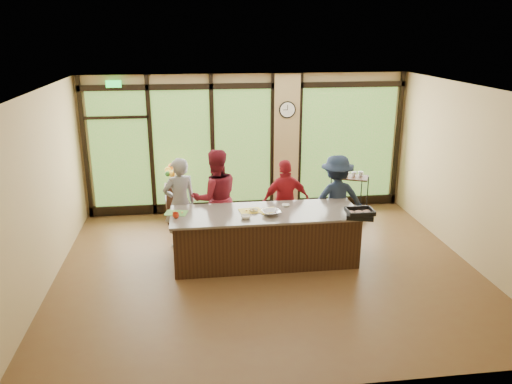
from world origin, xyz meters
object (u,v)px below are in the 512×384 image
object	(u,v)px
island_base	(265,238)
flower_stand	(176,203)
roasting_pan	(360,215)
bar_cart	(349,190)
cook_left	(180,203)
cook_right	(336,199)

from	to	relation	value
island_base	flower_stand	world-z (taller)	island_base
roasting_pan	bar_cart	xyz separation A→B (m)	(0.59, 2.36, -0.35)
roasting_pan	flower_stand	world-z (taller)	roasting_pan
cook_left	roasting_pan	size ratio (longest dim) A/B	3.94
roasting_pan	island_base	bearing A→B (deg)	179.22
cook_left	roasting_pan	world-z (taller)	cook_left
island_base	cook_right	xyz separation A→B (m)	(1.45, 0.71, 0.40)
cook_left	bar_cart	size ratio (longest dim) A/B	1.67
flower_stand	cook_right	bearing A→B (deg)	-32.50
cook_left	flower_stand	xyz separation A→B (m)	(-0.12, 1.30, -0.45)
flower_stand	bar_cart	world-z (taller)	bar_cart
flower_stand	roasting_pan	bearing A→B (deg)	-47.59
flower_stand	cook_left	bearing A→B (deg)	-91.84
island_base	flower_stand	size ratio (longest dim) A/B	3.85
roasting_pan	bar_cart	bearing A→B (deg)	92.67
cook_right	roasting_pan	distance (m)	1.19
island_base	bar_cart	bearing A→B (deg)	42.21
island_base	flower_stand	bearing A→B (deg)	126.37
roasting_pan	flower_stand	bearing A→B (deg)	156.30
flower_stand	bar_cart	bearing A→B (deg)	-11.13
island_base	flower_stand	distance (m)	2.65
roasting_pan	flower_stand	distance (m)	4.07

